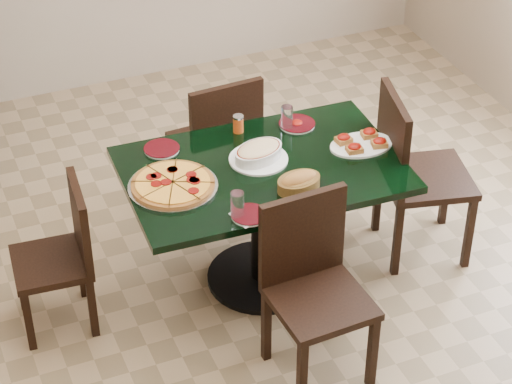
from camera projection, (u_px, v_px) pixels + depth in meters
name	position (u px, v px, depth m)	size (l,w,h in m)	color
floor	(247.00, 316.00, 5.28)	(5.50, 5.50, 0.00)	#937854
main_table	(262.00, 195.00, 5.20)	(1.45, 0.97, 0.75)	black
chair_far	(219.00, 140.00, 5.72)	(0.46, 0.46, 0.93)	black
chair_near	(312.00, 278.00, 4.71)	(0.46, 0.46, 0.94)	black
chair_right	(411.00, 167.00, 5.42)	(0.56, 0.56, 1.00)	black
chair_left	(64.00, 250.00, 5.01)	(0.41, 0.41, 0.82)	black
pepperoni_pizza	(173.00, 184.00, 4.93)	(0.45, 0.45, 0.04)	silver
lasagna_casserole	(258.00, 153.00, 5.11)	(0.32, 0.31, 0.09)	white
bread_basket	(299.00, 182.00, 4.91)	(0.25, 0.19, 0.10)	brown
bruschetta_platter	(361.00, 142.00, 5.23)	(0.36, 0.25, 0.05)	white
side_plate_near	(249.00, 215.00, 4.74)	(0.18, 0.18, 0.02)	white
side_plate_far_r	(297.00, 124.00, 5.41)	(0.20, 0.20, 0.03)	white
side_plate_far_l	(162.00, 149.00, 5.21)	(0.19, 0.19, 0.02)	white
napkin_setting	(250.00, 216.00, 4.75)	(0.17, 0.17, 0.01)	silver
water_glass_a	(287.00, 118.00, 5.35)	(0.06, 0.06, 0.14)	white
water_glass_b	(237.00, 205.00, 4.70)	(0.06, 0.06, 0.14)	white
pepper_shaker	(238.00, 124.00, 5.34)	(0.06, 0.06, 0.10)	#D15116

